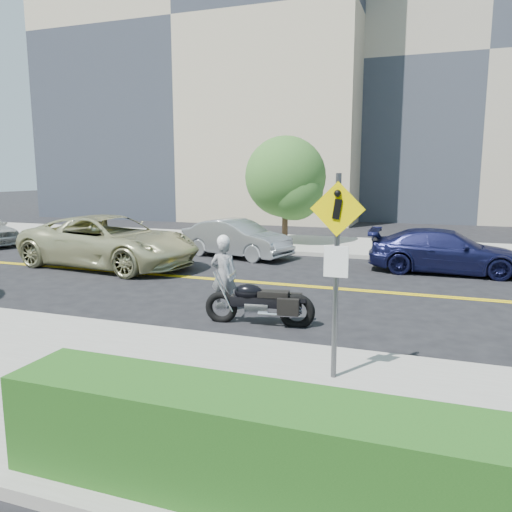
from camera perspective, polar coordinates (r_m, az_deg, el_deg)
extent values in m
plane|color=black|center=(14.73, -2.73, -2.83)|extent=(120.00, 120.00, 0.00)
cube|color=#9E9B91|center=(8.55, -22.58, -12.36)|extent=(60.00, 5.00, 0.15)
cube|color=#9E9B91|center=(21.73, 4.76, 1.39)|extent=(60.00, 5.00, 0.15)
cube|color=tan|center=(39.66, -4.37, 23.18)|extent=(22.00, 14.00, 25.00)
cube|color=#A39984|center=(39.98, 24.19, 18.63)|extent=(18.00, 14.00, 20.00)
cube|color=#235619|center=(4.76, 24.98, -23.25)|extent=(9.00, 0.90, 1.00)
cylinder|color=#4C4C51|center=(7.28, 9.13, -2.54)|extent=(0.08, 0.08, 3.00)
cube|color=#F9D800|center=(7.11, 9.30, 5.32)|extent=(0.78, 0.03, 0.78)
cube|color=white|center=(7.20, 9.14, -0.64)|extent=(0.35, 0.03, 0.45)
imported|color=#B3B4B8|center=(11.51, -3.71, -2.16)|extent=(0.67, 0.51, 1.65)
sphere|color=white|center=(11.37, -3.75, 1.70)|extent=(0.30, 0.30, 0.30)
imported|color=#C3C18F|center=(17.43, -16.37, 1.62)|extent=(6.51, 3.57, 1.73)
imported|color=#95999C|center=(18.69, -2.24, 2.02)|extent=(4.51, 2.56, 1.41)
imported|color=#151841|center=(16.87, 20.82, 0.52)|extent=(4.76, 2.00, 1.37)
cylinder|color=#382619|center=(21.37, 3.35, 6.18)|extent=(0.25, 0.25, 3.79)
sphere|color=#30621F|center=(21.33, 3.37, 9.03)|extent=(3.42, 3.42, 3.42)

